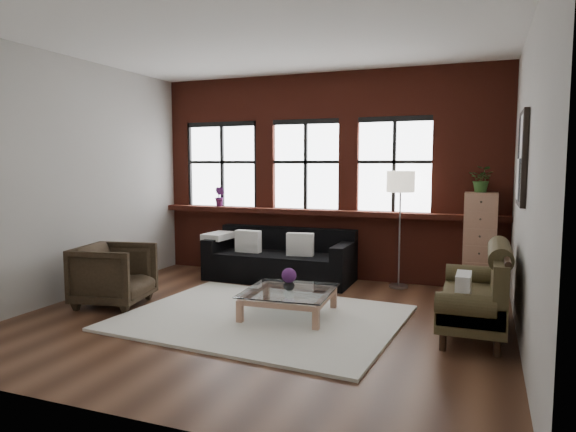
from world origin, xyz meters
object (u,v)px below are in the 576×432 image
(coffee_table, at_px, (289,304))
(vase, at_px, (289,284))
(drawer_chest, at_px, (480,242))
(floor_lamp, at_px, (400,225))
(armchair, at_px, (114,275))
(dark_sofa, at_px, (279,254))
(vintage_settee, at_px, (473,291))

(coffee_table, bearing_deg, vase, 0.00)
(drawer_chest, bearing_deg, floor_lamp, -173.23)
(armchair, height_order, vase, armchair)
(dark_sofa, distance_m, armchair, 2.50)
(vase, bearing_deg, drawer_chest, 45.31)
(vase, xyz_separation_m, floor_lamp, (0.97, 1.95, 0.53))
(coffee_table, height_order, vase, vase)
(dark_sofa, relative_size, drawer_chest, 1.60)
(vintage_settee, bearing_deg, floor_lamp, 121.48)
(vintage_settee, height_order, floor_lamp, floor_lamp)
(vintage_settee, distance_m, vase, 2.03)
(armchair, distance_m, vase, 2.30)
(armchair, bearing_deg, floor_lamp, -66.16)
(vintage_settee, relative_size, drawer_chest, 1.19)
(vase, xyz_separation_m, drawer_chest, (2.06, 2.08, 0.31))
(armchair, relative_size, coffee_table, 0.86)
(floor_lamp, bearing_deg, dark_sofa, -173.02)
(vase, height_order, drawer_chest, drawer_chest)
(vintage_settee, xyz_separation_m, floor_lamp, (-1.05, 1.72, 0.48))
(vase, bearing_deg, vintage_settee, 6.68)
(floor_lamp, bearing_deg, drawer_chest, 6.77)
(dark_sofa, xyz_separation_m, coffee_table, (0.82, -1.73, -0.25))
(drawer_chest, xyz_separation_m, floor_lamp, (-1.09, -0.13, 0.22))
(vintage_settee, distance_m, coffee_table, 2.05)
(vintage_settee, xyz_separation_m, drawer_chest, (0.04, 1.85, 0.26))
(vintage_settee, bearing_deg, drawer_chest, 88.76)
(dark_sofa, relative_size, vintage_settee, 1.35)
(vintage_settee, xyz_separation_m, coffee_table, (-2.02, -0.24, -0.29))
(coffee_table, xyz_separation_m, vase, (0.00, 0.00, 0.24))
(dark_sofa, height_order, coffee_table, dark_sofa)
(vintage_settee, distance_m, floor_lamp, 2.07)
(dark_sofa, xyz_separation_m, armchair, (-1.45, -2.03, -0.02))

